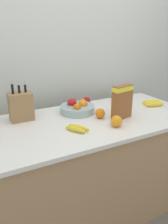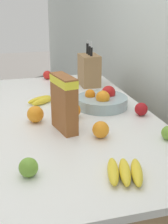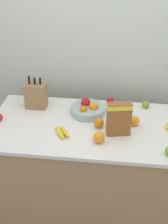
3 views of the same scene
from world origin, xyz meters
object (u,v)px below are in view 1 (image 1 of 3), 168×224
(orange_mid_left, at_px, (123,106))
(cereal_box, at_px, (122,100))
(banana_bunch_right, at_px, (77,128))
(orange_mid_right, at_px, (100,113))
(banana_bunch_left, at_px, (153,103))
(apple_rightmost, at_px, (87,101))
(fruit_bowl, at_px, (77,108))
(knife_block, at_px, (21,106))
(apple_leftmost, at_px, (114,97))
(orange_front_right, at_px, (116,121))

(orange_mid_left, bearing_deg, cereal_box, -131.42)
(banana_bunch_right, bearing_deg, orange_mid_right, 26.14)
(banana_bunch_left, xyz_separation_m, apple_rightmost, (-0.54, 0.31, 0.02))
(banana_bunch_left, bearing_deg, orange_mid_left, 176.82)
(cereal_box, relative_size, fruit_bowl, 0.91)
(apple_rightmost, distance_m, orange_mid_left, 0.36)
(knife_block, height_order, orange_mid_right, knife_block)
(knife_block, bearing_deg, apple_leftmost, 5.71)
(cereal_box, bearing_deg, knife_block, 143.25)
(apple_rightmost, bearing_deg, fruit_bowl, -138.15)
(apple_rightmost, height_order, orange_mid_right, orange_mid_right)
(knife_block, relative_size, orange_mid_right, 4.03)
(knife_block, relative_size, orange_mid_left, 4.11)
(banana_bunch_right, distance_m, orange_mid_right, 0.30)
(banana_bunch_right, relative_size, orange_front_right, 2.10)
(banana_bunch_right, bearing_deg, fruit_bowl, 63.93)
(apple_rightmost, distance_m, orange_front_right, 0.56)
(apple_rightmost, bearing_deg, orange_mid_left, -55.40)
(banana_bunch_right, relative_size, apple_leftmost, 2.79)
(knife_block, height_order, fruit_bowl, knife_block)
(cereal_box, relative_size, apple_leftmost, 4.16)
(knife_block, relative_size, fruit_bowl, 1.08)
(banana_bunch_left, xyz_separation_m, banana_bunch_right, (-0.88, -0.18, -0.00))
(apple_rightmost, height_order, orange_mid_left, orange_mid_left)
(banana_bunch_right, relative_size, apple_rightmost, 2.55)
(knife_block, height_order, orange_mid_left, knife_block)
(orange_mid_right, bearing_deg, banana_bunch_right, -153.86)
(orange_mid_left, relative_size, orange_mid_right, 0.98)
(knife_block, xyz_separation_m, fruit_bowl, (0.46, -0.06, -0.07))
(cereal_box, bearing_deg, apple_leftmost, 50.13)
(fruit_bowl, relative_size, orange_front_right, 3.43)
(orange_front_right, bearing_deg, banana_bunch_right, 166.43)
(apple_rightmost, xyz_separation_m, orange_mid_right, (-0.07, -0.36, 0.00))
(fruit_bowl, bearing_deg, banana_bunch_right, -116.07)
(banana_bunch_left, xyz_separation_m, orange_mid_right, (-0.61, -0.04, 0.02))
(orange_front_right, bearing_deg, banana_bunch_left, 22.40)
(fruit_bowl, xyz_separation_m, orange_front_right, (0.12, -0.40, 0.00))
(cereal_box, distance_m, banana_bunch_left, 0.49)
(fruit_bowl, bearing_deg, apple_leftmost, 17.16)
(apple_rightmost, bearing_deg, orange_front_right, -95.72)
(orange_mid_right, relative_size, orange_front_right, 0.92)
(cereal_box, bearing_deg, banana_bunch_right, 175.31)
(fruit_bowl, height_order, orange_mid_right, fruit_bowl)
(apple_leftmost, bearing_deg, cereal_box, -117.97)
(banana_bunch_right, bearing_deg, orange_front_right, -13.57)
(apple_rightmost, bearing_deg, banana_bunch_right, -124.80)
(apple_rightmost, relative_size, orange_mid_left, 0.91)
(fruit_bowl, bearing_deg, knife_block, 173.06)
(fruit_bowl, height_order, banana_bunch_left, fruit_bowl)
(fruit_bowl, distance_m, orange_front_right, 0.42)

